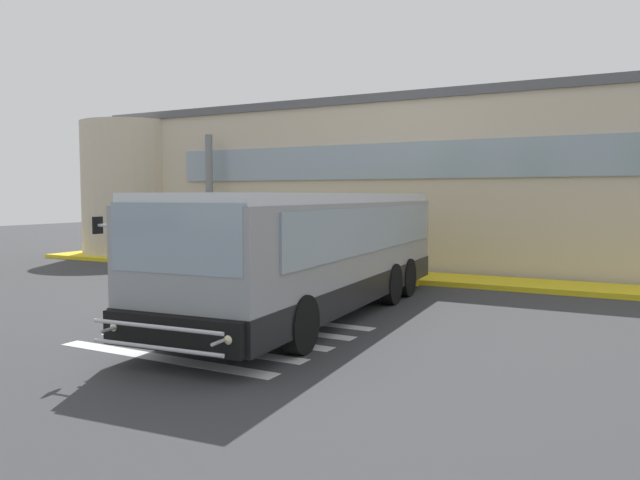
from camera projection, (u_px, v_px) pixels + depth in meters
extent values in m
cube|color=#353538|center=(263.00, 296.00, 16.27)|extent=(80.00, 90.00, 0.02)
cube|color=silver|center=(162.00, 358.00, 10.06)|extent=(4.40, 0.36, 0.01)
cube|color=silver|center=(197.00, 346.00, 10.85)|extent=(4.40, 0.36, 0.01)
cube|color=silver|center=(228.00, 336.00, 11.64)|extent=(4.40, 0.36, 0.01)
cube|color=silver|center=(255.00, 327.00, 12.43)|extent=(4.40, 0.36, 0.01)
cube|color=silver|center=(279.00, 319.00, 13.22)|extent=(4.40, 0.36, 0.01)
cube|color=beige|center=(417.00, 189.00, 26.59)|extent=(23.22, 12.00, 5.79)
cube|color=#56565B|center=(418.00, 118.00, 26.36)|extent=(23.42, 12.20, 0.30)
cylinder|color=beige|center=(134.00, 190.00, 27.03)|extent=(4.40, 4.40, 5.79)
cube|color=black|center=(179.00, 231.00, 25.25)|extent=(1.80, 0.16, 2.40)
cube|color=#8C9EAD|center=(386.00, 161.00, 20.75)|extent=(17.22, 0.10, 1.20)
cube|color=yellow|center=(343.00, 273.00, 20.48)|extent=(27.22, 2.00, 0.15)
cylinder|color=slate|center=(209.00, 198.00, 23.70)|extent=(0.28, 0.28, 4.82)
cube|color=gray|center=(316.00, 251.00, 13.67)|extent=(3.33, 10.26, 2.15)
cube|color=black|center=(316.00, 286.00, 13.73)|extent=(3.37, 10.31, 0.55)
cube|color=silver|center=(316.00, 198.00, 13.59)|extent=(3.21, 10.06, 0.20)
cube|color=#8C9EAD|center=(176.00, 238.00, 9.07)|extent=(2.35, 0.30, 1.05)
cube|color=#8C9EAD|center=(375.00, 229.00, 13.39)|extent=(0.73, 8.87, 0.95)
cube|color=#8C9EAD|center=(271.00, 226.00, 14.43)|extent=(0.73, 8.87, 0.95)
cube|color=black|center=(176.00, 214.00, 9.05)|extent=(2.15, 0.27, 0.28)
cube|color=black|center=(172.00, 333.00, 9.06)|extent=(2.46, 0.39, 0.52)
sphere|color=beige|center=(230.00, 339.00, 8.60)|extent=(0.18, 0.18, 0.18)
sphere|color=beige|center=(116.00, 326.00, 9.43)|extent=(0.18, 0.18, 0.18)
cylinder|color=#B7B7BF|center=(107.00, 225.00, 9.85)|extent=(0.40, 0.08, 0.05)
cube|color=black|center=(98.00, 225.00, 9.93)|extent=(0.06, 0.20, 0.28)
cylinder|color=black|center=(300.00, 324.00, 10.31)|extent=(0.38, 1.02, 1.00)
cylinder|color=black|center=(184.00, 313.00, 11.26)|extent=(0.38, 1.02, 1.00)
cylinder|color=black|center=(391.00, 284.00, 14.95)|extent=(0.38, 1.02, 1.00)
cylinder|color=black|center=(304.00, 279.00, 15.90)|extent=(0.38, 1.02, 1.00)
cylinder|color=black|center=(406.00, 277.00, 16.14)|extent=(0.38, 1.02, 1.00)
cylinder|color=black|center=(324.00, 273.00, 17.09)|extent=(0.38, 1.02, 1.00)
cylinder|color=#B7B7BF|center=(156.00, 348.00, 8.73)|extent=(2.25, 0.24, 0.06)
cylinder|color=#B7B7BF|center=(156.00, 327.00, 8.71)|extent=(2.25, 0.24, 0.06)
cylinder|color=#B7B7BF|center=(222.00, 341.00, 8.51)|extent=(0.09, 0.50, 0.05)
cylinder|color=#B7B7BF|center=(113.00, 328.00, 9.30)|extent=(0.09, 0.50, 0.05)
cylinder|color=#2D2D33|center=(211.00, 252.00, 22.49)|extent=(0.15, 0.15, 0.85)
cylinder|color=#2D2D33|center=(208.00, 252.00, 22.63)|extent=(0.15, 0.15, 0.85)
cube|color=#996633|center=(209.00, 232.00, 22.51)|extent=(0.43, 0.32, 0.58)
sphere|color=tan|center=(209.00, 221.00, 22.48)|extent=(0.23, 0.23, 0.23)
cylinder|color=#996633|center=(213.00, 234.00, 22.33)|extent=(0.09, 0.09, 0.55)
cylinder|color=#996633|center=(206.00, 233.00, 22.69)|extent=(0.09, 0.09, 0.55)
cube|color=black|center=(213.00, 233.00, 22.63)|extent=(0.34, 0.26, 0.44)
cylinder|color=#1E2338|center=(239.00, 253.00, 22.21)|extent=(0.15, 0.15, 0.85)
cylinder|color=#1E2338|center=(238.00, 252.00, 22.40)|extent=(0.15, 0.15, 0.85)
cube|color=#4C4751|center=(239.00, 233.00, 22.26)|extent=(0.43, 0.42, 0.58)
sphere|color=tan|center=(239.00, 221.00, 22.23)|extent=(0.23, 0.23, 0.23)
cylinder|color=#4C4751|center=(240.00, 235.00, 22.02)|extent=(0.09, 0.09, 0.55)
cylinder|color=#4C4751|center=(238.00, 234.00, 22.50)|extent=(0.09, 0.09, 0.55)
cylinder|color=yellow|center=(416.00, 271.00, 18.00)|extent=(0.18, 0.18, 0.90)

